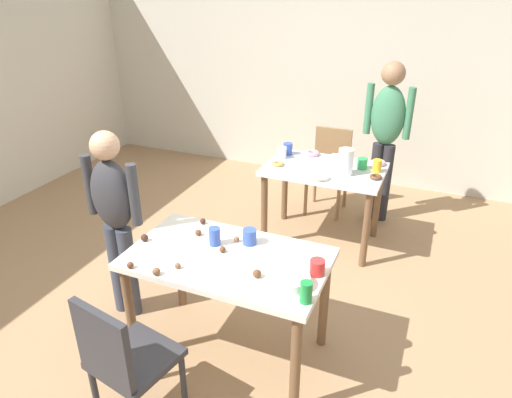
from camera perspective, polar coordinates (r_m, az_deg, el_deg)
name	(u,v)px	position (r m, az deg, el deg)	size (l,w,h in m)	color
ground_plane	(220,336)	(3.42, -4.45, -16.44)	(6.40, 6.40, 0.00)	#9E7A56
wall_back	(341,70)	(5.65, 10.43, 15.30)	(6.40, 0.10, 2.60)	beige
dining_table_near	(228,270)	(2.91, -3.48, -8.74)	(1.22, 0.72, 0.75)	silver
dining_table_far	(324,180)	(4.23, 8.30, 2.38)	(1.05, 0.68, 0.75)	silver
chair_near_table	(123,358)	(2.65, -16.02, -18.25)	(0.47, 0.47, 0.87)	#2D2D33
chair_far_table	(330,165)	(4.93, 9.03, 4.13)	(0.41, 0.41, 0.87)	olive
person_girl_near	(115,212)	(3.31, -16.98, -1.52)	(0.45, 0.22, 1.41)	#383D4C
person_adult_far	(386,129)	(4.66, 15.73, 8.31)	(0.45, 0.23, 1.60)	#28282D
mixing_bowl	(292,281)	(2.60, 4.43, -9.99)	(0.20, 0.20, 0.06)	white
soda_can	(306,292)	(2.47, 6.18, -11.32)	(0.07, 0.07, 0.12)	#198438
fork_near	(159,251)	(2.95, -11.89, -6.33)	(0.17, 0.02, 0.01)	silver
cup_near_0	(317,267)	(2.69, 7.55, -8.33)	(0.09, 0.09, 0.09)	red
cup_near_1	(215,236)	(2.95, -5.11, -4.59)	(0.07, 0.07, 0.12)	#3351B2
cup_near_2	(250,237)	(2.95, -0.80, -4.65)	(0.09, 0.09, 0.10)	#3351B2
cake_ball_0	(257,274)	(2.65, 0.12, -9.16)	(0.05, 0.05, 0.05)	brown
cake_ball_1	(203,221)	(3.21, -6.55, -2.73)	(0.04, 0.04, 0.04)	#3D2319
cake_ball_2	(222,249)	(2.88, -4.14, -6.20)	(0.04, 0.04, 0.04)	brown
cake_ball_3	(198,233)	(3.08, -7.11, -4.12)	(0.04, 0.04, 0.04)	brown
cake_ball_4	(144,238)	(3.07, -13.55, -4.65)	(0.05, 0.05, 0.05)	#3D2319
cake_ball_5	(156,272)	(2.73, -12.15, -8.71)	(0.05, 0.05, 0.05)	brown
cake_ball_6	(236,239)	(2.99, -2.42, -4.96)	(0.04, 0.04, 0.04)	brown
cake_ball_7	(130,265)	(2.83, -15.19, -7.85)	(0.04, 0.04, 0.04)	brown
cake_ball_8	(178,266)	(2.77, -9.60, -8.09)	(0.04, 0.04, 0.04)	brown
pitcher_far	(346,162)	(4.02, 10.95, 4.50)	(0.13, 0.13, 0.23)	white
cup_far_0	(377,166)	(4.15, 14.67, 3.96)	(0.08, 0.08, 0.11)	yellow
cup_far_1	(288,149)	(4.44, 3.94, 6.17)	(0.09, 0.09, 0.11)	#3351B2
cup_far_2	(282,153)	(4.34, 3.20, 5.71)	(0.08, 0.08, 0.11)	white
cup_far_3	(362,164)	(4.20, 12.93, 4.27)	(0.09, 0.09, 0.10)	green
donut_far_0	(378,163)	(4.33, 14.79, 4.34)	(0.13, 0.13, 0.04)	pink
donut_far_1	(278,164)	(4.18, 2.70, 4.36)	(0.11, 0.11, 0.03)	gold
donut_far_2	(321,177)	(3.93, 8.00, 2.72)	(0.14, 0.14, 0.04)	white
donut_far_3	(335,156)	(4.41, 9.75, 5.19)	(0.11, 0.11, 0.03)	white
donut_far_4	(376,177)	(4.03, 14.50, 2.65)	(0.10, 0.10, 0.03)	brown
donut_far_5	(312,153)	(4.45, 6.90, 5.62)	(0.14, 0.14, 0.04)	pink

